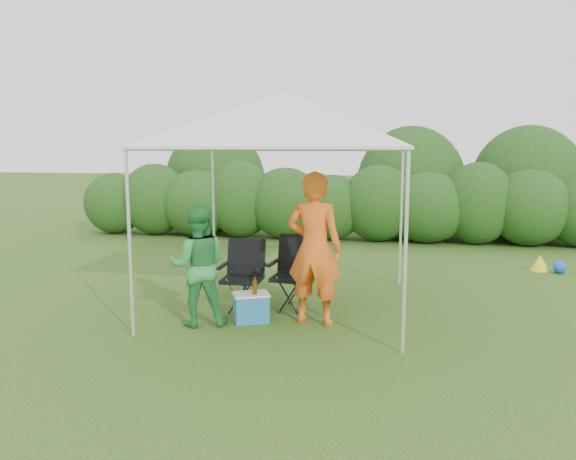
% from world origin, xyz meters
% --- Properties ---
extents(ground, '(70.00, 70.00, 0.00)m').
position_xyz_m(ground, '(0.00, 0.00, 0.00)').
color(ground, '#3E601E').
extents(hedge, '(12.18, 1.53, 1.80)m').
position_xyz_m(hedge, '(0.00, 6.00, 0.82)').
color(hedge, '#244E18').
rests_on(hedge, ground).
extents(canopy, '(3.10, 3.10, 2.83)m').
position_xyz_m(canopy, '(0.00, 0.50, 2.46)').
color(canopy, silver).
rests_on(canopy, ground).
extents(chair_right, '(0.64, 0.59, 0.96)m').
position_xyz_m(chair_right, '(0.11, 0.45, 0.54)').
color(chair_right, black).
rests_on(chair_right, ground).
extents(chair_left, '(0.57, 0.51, 0.91)m').
position_xyz_m(chair_left, '(-0.55, 0.32, 0.52)').
color(chair_left, black).
rests_on(chair_left, ground).
extents(man, '(0.73, 0.54, 1.84)m').
position_xyz_m(man, '(0.45, -0.17, 0.92)').
color(man, orange).
rests_on(man, ground).
extents(woman, '(0.83, 0.73, 1.45)m').
position_xyz_m(woman, '(-0.90, -0.48, 0.72)').
color(woman, green).
rests_on(woman, ground).
extents(cooler, '(0.52, 0.46, 0.36)m').
position_xyz_m(cooler, '(-0.31, -0.25, 0.18)').
color(cooler, teal).
rests_on(cooler, ground).
extents(bottle, '(0.06, 0.06, 0.21)m').
position_xyz_m(bottle, '(-0.25, -0.29, 0.46)').
color(bottle, '#592D0C').
rests_on(bottle, cooler).
extents(lawn_toy, '(0.54, 0.45, 0.27)m').
position_xyz_m(lawn_toy, '(3.97, 3.39, 0.13)').
color(lawn_toy, yellow).
rests_on(lawn_toy, ground).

